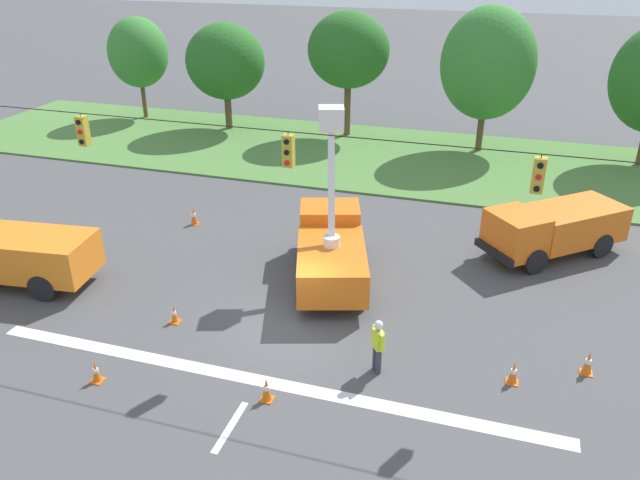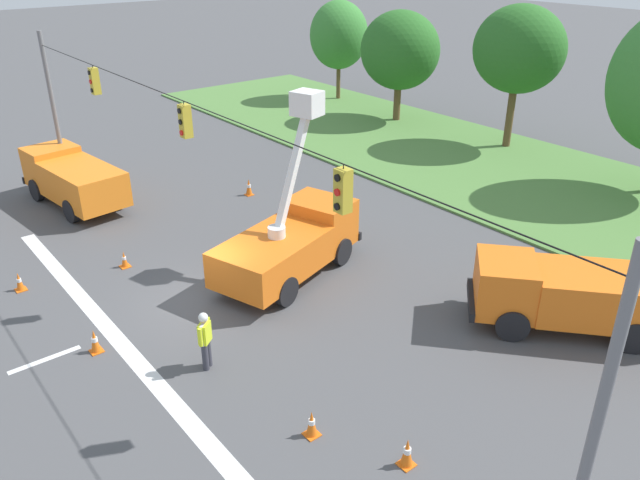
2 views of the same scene
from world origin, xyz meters
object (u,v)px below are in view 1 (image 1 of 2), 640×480
tree_centre (348,50)px  utility_truck_bucket_lift (331,246)px  utility_truck_support_far (12,252)px  tree_west (225,62)px  traffic_cone_foreground_left (174,314)px  traffic_cone_near_bucket (513,373)px  traffic_cone_far_left (267,389)px  tree_far_west (138,52)px  traffic_cone_mid_right (96,372)px  traffic_cone_mid_left (194,216)px  utility_truck_support_near (554,227)px  road_worker (378,343)px  traffic_cone_centre_line (588,363)px  tree_east (488,64)px

tree_centre → utility_truck_bucket_lift: 19.12m
utility_truck_support_far → tree_west: bearing=92.8°
traffic_cone_foreground_left → traffic_cone_near_bucket: traffic_cone_near_bucket is taller
traffic_cone_far_left → tree_far_west: bearing=127.2°
tree_far_west → traffic_cone_far_left: tree_far_west is taller
tree_west → traffic_cone_foreground_left: size_ratio=11.05×
traffic_cone_foreground_left → traffic_cone_near_bucket: size_ratio=0.87×
traffic_cone_mid_right → traffic_cone_far_left: traffic_cone_far_left is taller
traffic_cone_mid_left → traffic_cone_near_bucket: (14.00, -7.25, -0.04)m
utility_truck_support_near → road_worker: bearing=-117.9°
traffic_cone_centre_line → tree_west: bearing=135.5°
tree_far_west → road_worker: size_ratio=3.89×
utility_truck_support_near → road_worker: 10.84m
road_worker → traffic_cone_mid_left: size_ratio=2.26×
tree_far_west → utility_truck_bucket_lift: tree_far_west is taller
traffic_cone_mid_left → traffic_cone_foreground_left: bearing=-67.2°
tree_centre → traffic_cone_far_left: size_ratio=10.49×
tree_far_west → traffic_cone_mid_left: 19.80m
utility_truck_support_far → road_worker: (14.01, -1.28, -0.24)m
tree_centre → tree_east: bearing=-5.5°
tree_centre → tree_east: (8.38, -0.81, -0.21)m
road_worker → tree_far_west: bearing=133.3°
tree_east → traffic_cone_foreground_left: tree_east is taller
tree_east → utility_truck_support_near: (3.82, -12.85, -3.98)m
utility_truck_support_far → traffic_cone_near_bucket: size_ratio=8.71×
tree_west → traffic_cone_far_left: (12.39, -24.52, -4.07)m
tree_centre → utility_truck_support_far: (-6.87, -21.96, -4.15)m
tree_west → road_worker: (15.04, -22.37, -3.44)m
utility_truck_support_near → traffic_cone_near_bucket: bearing=-97.6°
utility_truck_support_near → tree_far_west: bearing=153.1°
utility_truck_bucket_lift → traffic_cone_mid_left: utility_truck_bucket_lift is taller
tree_centre → traffic_cone_centre_line: tree_centre is taller
traffic_cone_foreground_left → traffic_cone_centre_line: bearing=5.1°
road_worker → traffic_cone_centre_line: bearing=16.3°
utility_truck_support_far → traffic_cone_far_left: (11.36, -3.44, -0.87)m
tree_east → utility_truck_support_far: bearing=-125.8°
utility_truck_support_near → traffic_cone_near_bucket: 9.05m
tree_far_west → utility_truck_support_far: 23.58m
tree_far_west → traffic_cone_foreground_left: (14.88, -22.67, -4.25)m
traffic_cone_mid_right → tree_east: bearing=70.6°
utility_truck_support_near → traffic_cone_centre_line: size_ratio=7.82×
utility_truck_bucket_lift → traffic_cone_centre_line: bearing=-20.4°
tree_east → traffic_cone_far_left: (-3.90, -24.58, -4.81)m
tree_west → traffic_cone_mid_left: size_ratio=8.73×
tree_far_west → traffic_cone_foreground_left: bearing=-56.7°
utility_truck_bucket_lift → traffic_cone_centre_line: (8.86, -3.30, -0.95)m
traffic_cone_mid_left → tree_far_west: bearing=127.5°
utility_truck_support_near → tree_centre: bearing=131.8°
tree_west → utility_truck_support_near: size_ratio=1.15×
utility_truck_support_far → traffic_cone_centre_line: size_ratio=8.20×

